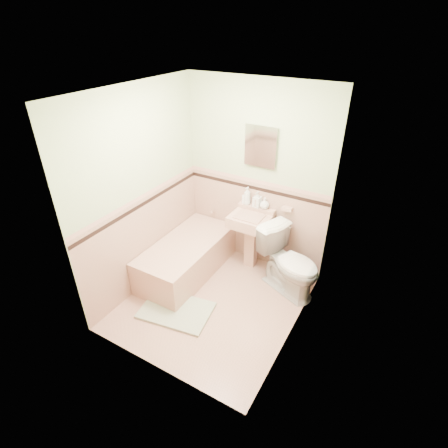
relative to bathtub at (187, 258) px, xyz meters
The scene contains 32 objects.
floor 0.75m from the bathtub, 27.65° to the right, with size 2.20×2.20×0.00m, color tan.
ceiling 2.38m from the bathtub, 27.65° to the right, with size 2.20×2.20×0.00m, color white.
wall_back 1.43m from the bathtub, 50.71° to the left, with size 2.50×2.50×0.00m, color #F0E3C3.
wall_front 1.87m from the bathtub, 66.22° to the right, with size 2.50×2.50×0.00m, color #F0E3C3.
wall_left 1.14m from the bathtub, 138.27° to the right, with size 2.50×2.50×0.00m, color #F0E3C3.
wall_right 1.95m from the bathtub, 11.45° to the right, with size 2.50×2.50×0.00m, color #F0E3C3.
wainscot_back 1.05m from the bathtub, 50.27° to the left, with size 2.00×2.00×0.00m, color tan.
wainscot_front 1.60m from the bathtub, 66.05° to the right, with size 2.00×2.00×0.00m, color tan.
wainscot_left 0.61m from the bathtub, 137.33° to the right, with size 2.20×2.20×0.00m, color tan.
wainscot_right 1.69m from the bathtub, 11.53° to the right, with size 2.20×2.20×0.00m, color tan.
accent_back 1.33m from the bathtub, 50.04° to the left, with size 2.00×2.00×0.00m, color black.
accent_front 1.79m from the bathtub, 65.95° to the right, with size 2.00×2.00×0.00m, color black.
accent_left 1.02m from the bathtub, 136.85° to the right, with size 2.20×2.20×0.00m, color black.
accent_right 1.87m from the bathtub, 11.57° to the right, with size 2.20×2.20×0.00m, color black.
cap_back 1.40m from the bathtub, 50.04° to the left, with size 2.00×2.00×0.00m, color tan.
cap_front 1.84m from the bathtub, 65.95° to the right, with size 2.00×2.00×0.00m, color tan.
cap_left 1.11m from the bathtub, 136.85° to the right, with size 2.20×2.20×0.00m, color tan.
cap_right 1.92m from the bathtub, 11.57° to the right, with size 2.20×2.20×0.00m, color tan.
bathtub is the anchor object (origin of this frame).
tub_faucet 0.83m from the bathtub, 90.00° to the left, with size 0.04×0.04×0.12m, color silver.
sink 0.88m from the bathtub, 37.93° to the left, with size 0.52×0.48×0.82m, color tan, non-canonical shape.
sink_faucet 1.20m from the bathtub, 44.58° to the left, with size 0.02×0.02×0.10m, color silver.
medicine_cabinet 1.78m from the bathtub, 47.42° to the left, with size 0.39×0.04×0.48m, color white.
soap_dish 1.51m from the bathtub, 33.57° to the left, with size 0.13×0.08×0.04m, color tan.
soap_bottle_left 1.18m from the bathtub, 52.98° to the left, with size 0.10×0.10×0.25m, color #B2B2B2.
soap_bottle_mid 1.25m from the bathtub, 46.04° to the left, with size 0.10×0.10×0.22m, color #B2B2B2.
soap_bottle_right 1.29m from the bathtub, 41.89° to the left, with size 0.12×0.12×0.16m, color #B2B2B2.
tube 1.11m from the bathtub, 56.03° to the left, with size 0.04×0.04×0.12m, color white.
toilet 1.40m from the bathtub, 14.70° to the left, with size 0.47×0.83×0.85m, color white.
bucket 1.27m from the bathtub, 29.47° to the left, with size 0.26×0.26×0.26m, color #212DBC, non-canonical shape.
bath_mat 0.80m from the bathtub, 65.37° to the right, with size 0.83×0.55×0.03m, color #8FA085.
shoe 0.71m from the bathtub, 74.10° to the right, with size 0.14×0.06×0.05m, color #BF1E59.
Camera 1 is at (1.73, -2.76, 3.08)m, focal length 28.03 mm.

